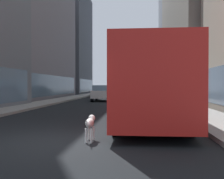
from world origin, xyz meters
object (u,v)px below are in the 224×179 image
at_px(car_black_suv, 102,91).
at_px(dalmatian_dog, 90,123).
at_px(transit_bus, 148,82).
at_px(car_yellow_taxi, 139,89).
at_px(car_white_van, 103,93).

bearing_deg(car_black_suv, dalmatian_dog, -83.41).
height_order(transit_bus, car_yellow_taxi, transit_bus).
bearing_deg(car_yellow_taxi, car_white_van, -98.67).
distance_m(car_white_van, car_black_suv, 12.56).
bearing_deg(car_white_van, dalmatian_dog, -83.86).
distance_m(transit_bus, dalmatian_dog, 5.52).
relative_size(car_black_suv, car_yellow_taxi, 0.96).
relative_size(transit_bus, car_black_suv, 2.65).
height_order(transit_bus, dalmatian_dog, transit_bus).
distance_m(transit_bus, car_black_suv, 28.12).
height_order(car_yellow_taxi, dalmatian_dog, car_yellow_taxi).
bearing_deg(car_black_suv, car_white_van, -82.68).
bearing_deg(transit_bus, car_yellow_taxi, 90.00).
bearing_deg(transit_bus, car_black_suv, 101.49).
relative_size(transit_bus, car_white_van, 2.85).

